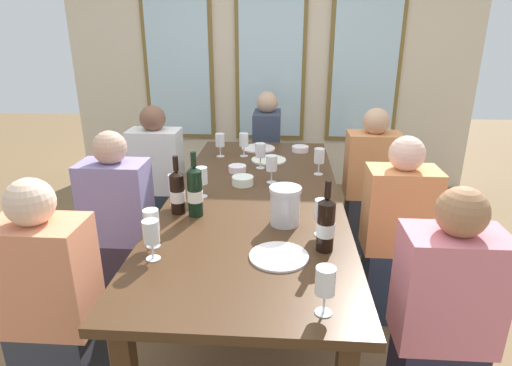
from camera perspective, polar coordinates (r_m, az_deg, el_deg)
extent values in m
plane|color=brown|center=(2.81, -0.10, -15.79)|extent=(12.00, 12.00, 0.00)
cube|color=beige|center=(4.56, 1.98, 17.61)|extent=(4.17, 0.06, 2.90)
cube|color=brown|center=(4.65, -10.40, 17.36)|extent=(0.72, 0.03, 1.88)
cube|color=silver|center=(4.63, -10.45, 17.34)|extent=(0.64, 0.01, 1.80)
cube|color=brown|center=(4.52, 1.96, 17.58)|extent=(0.72, 0.03, 1.88)
cube|color=silver|center=(4.50, 1.95, 17.57)|extent=(0.64, 0.01, 1.80)
cube|color=brown|center=(4.58, 14.48, 17.03)|extent=(0.72, 0.03, 1.88)
cube|color=silver|center=(4.57, 14.51, 17.02)|extent=(0.64, 0.01, 1.80)
cube|color=#442B18|center=(2.46, -0.10, -2.06)|extent=(0.97, 2.38, 0.04)
cube|color=#442B18|center=(3.65, -5.02, -0.81)|extent=(0.07, 0.07, 0.70)
cube|color=#442B18|center=(3.61, 7.29, -1.11)|extent=(0.07, 0.07, 0.70)
cylinder|color=white|center=(3.09, 1.70, 3.09)|extent=(0.25, 0.25, 0.01)
cylinder|color=white|center=(1.82, 3.06, -9.73)|extent=(0.25, 0.25, 0.01)
cylinder|color=white|center=(3.39, 0.31, 4.65)|extent=(0.26, 0.26, 0.01)
cylinder|color=silver|center=(2.07, 3.88, -3.29)|extent=(0.14, 0.14, 0.17)
cylinder|color=silver|center=(2.04, 3.95, -0.84)|extent=(0.16, 0.16, 0.02)
cylinder|color=black|center=(2.22, -10.40, -1.45)|extent=(0.07, 0.07, 0.21)
cone|color=black|center=(2.19, -10.58, 1.34)|extent=(0.07, 0.07, 0.02)
cylinder|color=black|center=(2.17, -10.66, 2.58)|extent=(0.03, 0.03, 0.08)
cylinder|color=silver|center=(2.23, -10.38, -1.70)|extent=(0.08, 0.08, 0.06)
cylinder|color=black|center=(1.85, 9.25, -5.78)|extent=(0.07, 0.07, 0.22)
cone|color=black|center=(1.80, 9.47, -2.31)|extent=(0.07, 0.07, 0.02)
cylinder|color=black|center=(1.78, 9.56, -0.83)|extent=(0.03, 0.03, 0.08)
cylinder|color=silver|center=(1.85, 9.23, -6.09)|extent=(0.08, 0.08, 0.06)
cylinder|color=black|center=(2.17, -8.10, -1.39)|extent=(0.07, 0.07, 0.24)
cone|color=black|center=(2.13, -8.27, 1.89)|extent=(0.07, 0.07, 0.02)
cylinder|color=black|center=(2.11, -8.34, 3.16)|extent=(0.03, 0.03, 0.08)
cylinder|color=white|center=(2.18, -8.09, -1.68)|extent=(0.08, 0.08, 0.06)
cylinder|color=white|center=(2.84, -2.49, 1.91)|extent=(0.12, 0.12, 0.04)
cylinder|color=white|center=(3.33, 5.92, 4.54)|extent=(0.13, 0.13, 0.04)
cylinder|color=white|center=(2.60, -1.78, 0.31)|extent=(0.13, 0.13, 0.05)
cylinder|color=white|center=(2.65, 2.06, 0.10)|extent=(0.06, 0.06, 0.00)
cylinder|color=white|center=(2.63, 2.07, 0.91)|extent=(0.01, 0.01, 0.07)
cylinder|color=white|center=(2.61, 2.10, 2.67)|extent=(0.07, 0.07, 0.09)
cylinder|color=maroon|center=(2.62, 2.09, 2.02)|extent=(0.06, 0.06, 0.03)
cylinder|color=white|center=(3.20, -4.76, 3.57)|extent=(0.06, 0.06, 0.00)
cylinder|color=white|center=(3.18, -4.78, 4.25)|extent=(0.01, 0.01, 0.07)
cylinder|color=white|center=(3.16, -4.82, 5.74)|extent=(0.07, 0.07, 0.09)
cylinder|color=white|center=(1.52, 8.96, -16.65)|extent=(0.06, 0.06, 0.00)
cylinder|color=white|center=(1.50, 9.05, -15.44)|extent=(0.01, 0.01, 0.07)
cylinder|color=white|center=(1.45, 9.23, -12.71)|extent=(0.07, 0.07, 0.09)
cylinder|color=white|center=(1.95, -13.48, -8.14)|extent=(0.06, 0.06, 0.00)
cylinder|color=white|center=(1.93, -13.57, -7.11)|extent=(0.01, 0.01, 0.07)
cylinder|color=white|center=(1.90, -13.78, -4.82)|extent=(0.07, 0.07, 0.09)
cylinder|color=#590C19|center=(1.91, -13.69, -5.79)|extent=(0.06, 0.06, 0.02)
cylinder|color=white|center=(2.02, 8.59, -6.76)|extent=(0.06, 0.06, 0.00)
cylinder|color=white|center=(2.00, 8.65, -5.75)|extent=(0.01, 0.01, 0.07)
cylinder|color=white|center=(1.97, 8.77, -3.52)|extent=(0.07, 0.07, 0.09)
cylinder|color=#590C19|center=(1.98, 8.73, -4.28)|extent=(0.06, 0.06, 0.03)
cylinder|color=white|center=(2.82, 8.30, 1.19)|extent=(0.06, 0.06, 0.00)
cylinder|color=white|center=(2.81, 8.34, 1.95)|extent=(0.01, 0.01, 0.07)
cylinder|color=white|center=(2.79, 8.43, 3.61)|extent=(0.07, 0.07, 0.09)
cylinder|color=white|center=(1.85, -13.50, -9.74)|extent=(0.06, 0.06, 0.00)
cylinder|color=white|center=(1.83, -13.60, -8.67)|extent=(0.01, 0.01, 0.07)
cylinder|color=white|center=(1.80, -13.83, -6.28)|extent=(0.07, 0.07, 0.09)
cylinder|color=#590C19|center=(1.81, -13.74, -7.22)|extent=(0.06, 0.06, 0.02)
cylinder|color=white|center=(2.35, -10.58, -2.88)|extent=(0.06, 0.06, 0.00)
cylinder|color=white|center=(2.34, -10.64, -1.99)|extent=(0.01, 0.01, 0.07)
cylinder|color=white|center=(2.31, -10.77, -0.04)|extent=(0.07, 0.07, 0.09)
cylinder|color=beige|center=(2.32, -10.72, -0.84)|extent=(0.06, 0.06, 0.02)
cylinder|color=white|center=(3.19, -1.62, 3.62)|extent=(0.06, 0.06, 0.00)
cylinder|color=white|center=(3.18, -1.62, 4.30)|extent=(0.01, 0.01, 0.07)
cylinder|color=white|center=(3.16, -1.64, 5.78)|extent=(0.07, 0.07, 0.09)
cylinder|color=maroon|center=(3.17, -1.63, 5.19)|extent=(0.06, 0.06, 0.02)
cylinder|color=white|center=(2.92, 0.59, 2.03)|extent=(0.06, 0.06, 0.00)
cylinder|color=white|center=(2.91, 0.59, 2.77)|extent=(0.01, 0.01, 0.07)
cylinder|color=white|center=(2.88, 0.60, 4.39)|extent=(0.07, 0.07, 0.09)
cylinder|color=white|center=(2.45, -7.17, -1.77)|extent=(0.06, 0.06, 0.00)
cylinder|color=white|center=(2.43, -7.21, -0.90)|extent=(0.01, 0.01, 0.07)
cylinder|color=white|center=(2.40, -7.30, 0.99)|extent=(0.07, 0.07, 0.09)
cylinder|color=beige|center=(2.42, -7.26, 0.21)|extent=(0.06, 0.06, 0.02)
cube|color=#343741|center=(2.25, -24.42, -21.27)|extent=(0.32, 0.24, 0.45)
cube|color=#E2875F|center=(1.99, -26.36, -10.99)|extent=(0.38, 0.24, 0.48)
sphere|color=beige|center=(1.85, -27.89, -2.27)|extent=(0.19, 0.19, 0.19)
cube|color=pink|center=(1.87, 24.22, -12.72)|extent=(0.38, 0.24, 0.48)
sphere|color=#9F6E4A|center=(1.72, 25.74, -3.51)|extent=(0.19, 0.19, 0.19)
cube|color=#382C3B|center=(2.82, -17.09, -11.18)|extent=(0.32, 0.24, 0.45)
cube|color=#8476AC|center=(2.62, -18.12, -2.41)|extent=(0.38, 0.24, 0.48)
sphere|color=tan|center=(2.52, -18.92, 4.46)|extent=(0.19, 0.19, 0.19)
cube|color=#243144|center=(2.72, 17.50, -12.47)|extent=(0.32, 0.24, 0.45)
cube|color=#E18E55|center=(2.51, 18.60, -3.44)|extent=(0.38, 0.24, 0.48)
sphere|color=beige|center=(2.40, 19.45, 3.70)|extent=(0.19, 0.19, 0.19)
cube|color=#23323B|center=(3.50, -12.56, -4.42)|extent=(0.32, 0.24, 0.45)
cube|color=white|center=(3.33, -13.16, 2.88)|extent=(0.38, 0.24, 0.48)
sphere|color=brown|center=(3.26, -13.61, 8.35)|extent=(0.19, 0.19, 0.19)
cube|color=#2E2F39|center=(3.43, 14.49, -5.08)|extent=(0.32, 0.24, 0.45)
cube|color=#DC8B53|center=(3.27, 15.19, 2.33)|extent=(0.38, 0.24, 0.48)
sphere|color=tan|center=(3.19, 15.72, 7.91)|extent=(0.19, 0.19, 0.19)
cube|color=#292F2C|center=(4.07, 1.41, -0.36)|extent=(0.24, 0.32, 0.45)
cube|color=#343D53|center=(3.93, 1.46, 6.00)|extent=(0.24, 0.38, 0.48)
sphere|color=tan|center=(3.87, 1.51, 10.68)|extent=(0.19, 0.19, 0.19)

